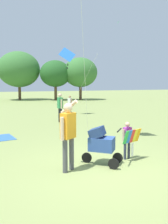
% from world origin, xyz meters
% --- Properties ---
extents(ground_plane, '(120.00, 120.00, 0.00)m').
position_xyz_m(ground_plane, '(0.00, 0.00, 0.00)').
color(ground_plane, '#849351').
extents(treeline_distant, '(28.62, 7.87, 6.29)m').
position_xyz_m(treeline_distant, '(2.02, 25.20, 3.70)').
color(treeline_distant, brown).
rests_on(treeline_distant, ground).
extents(child_with_butterfly_kite, '(0.64, 0.41, 1.07)m').
position_xyz_m(child_with_butterfly_kite, '(1.05, 0.39, 0.63)').
color(child_with_butterfly_kite, '#33384C').
rests_on(child_with_butterfly_kite, ground).
extents(person_adult_flyer, '(0.53, 0.66, 1.75)m').
position_xyz_m(person_adult_flyer, '(-0.82, 0.25, 1.01)').
color(person_adult_flyer, '#4C4C51').
rests_on(person_adult_flyer, ground).
extents(stroller, '(0.98, 0.97, 1.03)m').
position_xyz_m(stroller, '(0.14, 0.32, 0.61)').
color(stroller, black).
rests_on(stroller, ground).
extents(kite_orange_delta, '(1.21, 3.41, 4.57)m').
position_xyz_m(kite_orange_delta, '(2.90, 9.91, 3.96)').
color(kite_orange_delta, blue).
rests_on(kite_orange_delta, ground).
extents(person_couple_left, '(0.26, 0.40, 1.30)m').
position_xyz_m(person_couple_left, '(3.32, 10.64, 0.77)').
color(person_couple_left, '#7F705B').
rests_on(person_couple_left, ground).
extents(person_kid_running, '(0.22, 0.52, 1.61)m').
position_xyz_m(person_kid_running, '(1.44, 7.33, 0.95)').
color(person_kid_running, '#232328').
rests_on(person_kid_running, ground).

